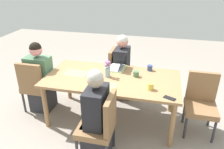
{
  "coord_description": "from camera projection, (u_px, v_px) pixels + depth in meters",
  "views": [
    {
      "loc": [
        0.7,
        -2.91,
        2.22
      ],
      "look_at": [
        0.0,
        0.0,
        0.79
      ],
      "focal_mm": 35.64,
      "sensor_mm": 36.0,
      "label": 1
    }
  ],
  "objects": [
    {
      "name": "chair_head_left_left_near",
      "position": [
        35.0,
        84.0,
        3.66
      ],
      "size": [
        0.44,
        0.44,
        0.9
      ],
      "color": "olive",
      "rests_on": "ground_plane"
    },
    {
      "name": "chair_near_left_mid",
      "position": [
        101.0,
        124.0,
        2.72
      ],
      "size": [
        0.44,
        0.44,
        0.9
      ],
      "color": "olive",
      "rests_on": "ground_plane"
    },
    {
      "name": "coffee_mug_near_right",
      "position": [
        150.0,
        68.0,
        3.55
      ],
      "size": [
        0.08,
        0.08,
        0.09
      ],
      "primitive_type": "cylinder",
      "color": "#33477A",
      "rests_on": "dining_table"
    },
    {
      "name": "placemat_far_left_far",
      "position": [
        117.0,
        68.0,
        3.65
      ],
      "size": [
        0.29,
        0.38,
        0.0
      ],
      "primitive_type": "cube",
      "rotation": [
        0.0,
        0.0,
        -1.64
      ],
      "color": "#9EBC66",
      "rests_on": "dining_table"
    },
    {
      "name": "placemat_head_left_left_near",
      "position": [
        76.0,
        73.0,
        3.47
      ],
      "size": [
        0.37,
        0.28,
        0.0
      ],
      "primitive_type": "cube",
      "rotation": [
        0.0,
        0.0,
        -0.05
      ],
      "color": "#9EBC66",
      "rests_on": "dining_table"
    },
    {
      "name": "chair_far_left_far",
      "position": [
        118.0,
        70.0,
        4.17
      ],
      "size": [
        0.44,
        0.44,
        0.9
      ],
      "color": "olive",
      "rests_on": "ground_plane"
    },
    {
      "name": "person_head_left_left_near",
      "position": [
        40.0,
        81.0,
        3.71
      ],
      "size": [
        0.4,
        0.36,
        1.19
      ],
      "color": "#2D2D33",
      "rests_on": "ground_plane"
    },
    {
      "name": "person_far_left_far",
      "position": [
        122.0,
        70.0,
        4.09
      ],
      "size": [
        0.36,
        0.4,
        1.19
      ],
      "color": "#2D2D33",
      "rests_on": "ground_plane"
    },
    {
      "name": "placemat_near_left_mid",
      "position": [
        105.0,
        88.0,
        3.03
      ],
      "size": [
        0.27,
        0.36,
        0.0
      ],
      "primitive_type": "cube",
      "rotation": [
        0.0,
        0.0,
        1.55
      ],
      "color": "#9EBC66",
      "rests_on": "dining_table"
    },
    {
      "name": "flower_vase",
      "position": [
        108.0,
        68.0,
        3.31
      ],
      "size": [
        0.09,
        0.11,
        0.27
      ],
      "color": "#8EA8B7",
      "rests_on": "dining_table"
    },
    {
      "name": "coffee_mug_centre_left",
      "position": [
        150.0,
        86.0,
        2.99
      ],
      "size": [
        0.08,
        0.08,
        0.09
      ],
      "primitive_type": "cylinder",
      "color": "#DBC64C",
      "rests_on": "dining_table"
    },
    {
      "name": "ground_plane",
      "position": [
        112.0,
        118.0,
        3.66
      ],
      "size": [
        10.0,
        10.0,
        0.0
      ],
      "primitive_type": "plane",
      "color": "gray"
    },
    {
      "name": "phone_black",
      "position": [
        170.0,
        98.0,
        2.8
      ],
      "size": [
        0.17,
        0.13,
        0.01
      ],
      "primitive_type": "cube",
      "rotation": [
        0.0,
        0.0,
        2.7
      ],
      "color": "black",
      "rests_on": "dining_table"
    },
    {
      "name": "coffee_mug_near_left",
      "position": [
        136.0,
        74.0,
        3.36
      ],
      "size": [
        0.09,
        0.09,
        0.08
      ],
      "primitive_type": "cylinder",
      "color": "#47704C",
      "rests_on": "dining_table"
    },
    {
      "name": "person_near_left_mid",
      "position": [
        97.0,
        118.0,
        2.78
      ],
      "size": [
        0.36,
        0.4,
        1.19
      ],
      "color": "#2D2D33",
      "rests_on": "ground_plane"
    },
    {
      "name": "dining_table",
      "position": [
        112.0,
        82.0,
        3.37
      ],
      "size": [
        2.0,
        1.02,
        0.74
      ],
      "color": "#9E754C",
      "rests_on": "ground_plane"
    },
    {
      "name": "chair_head_right_right_near",
      "position": [
        201.0,
        101.0,
        3.2
      ],
      "size": [
        0.44,
        0.44,
        0.9
      ],
      "color": "olive",
      "rests_on": "ground_plane"
    },
    {
      "name": "laptop_far_left_far",
      "position": [
        118.0,
        66.0,
        3.62
      ],
      "size": [
        0.22,
        0.32,
        0.21
      ],
      "color": "silver",
      "rests_on": "dining_table"
    }
  ]
}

